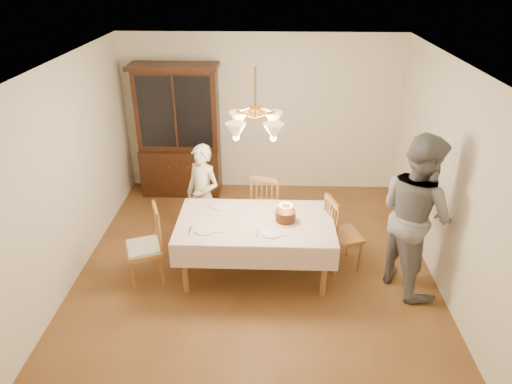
{
  "coord_description": "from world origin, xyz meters",
  "views": [
    {
      "loc": [
        0.17,
        -4.75,
        3.61
      ],
      "look_at": [
        0.0,
        0.2,
        1.05
      ],
      "focal_mm": 32.0,
      "sensor_mm": 36.0,
      "label": 1
    }
  ],
  "objects_px": {
    "birthday_cake": "(285,216)",
    "chair_far_side": "(268,208)",
    "china_hutch": "(179,134)",
    "dining_table": "(255,226)",
    "elderly_woman": "(203,195)"
  },
  "relations": [
    {
      "from": "elderly_woman",
      "to": "birthday_cake",
      "type": "distance_m",
      "value": 1.33
    },
    {
      "from": "dining_table",
      "to": "birthday_cake",
      "type": "distance_m",
      "value": 0.39
    },
    {
      "from": "dining_table",
      "to": "china_hutch",
      "type": "relative_size",
      "value": 0.88
    },
    {
      "from": "chair_far_side",
      "to": "elderly_woman",
      "type": "xyz_separation_m",
      "value": [
        -0.89,
        -0.16,
        0.27
      ]
    },
    {
      "from": "dining_table",
      "to": "elderly_woman",
      "type": "relative_size",
      "value": 1.33
    },
    {
      "from": "dining_table",
      "to": "china_hutch",
      "type": "bearing_deg",
      "value": 120.52
    },
    {
      "from": "china_hutch",
      "to": "chair_far_side",
      "type": "distance_m",
      "value": 2.09
    },
    {
      "from": "chair_far_side",
      "to": "dining_table",
      "type": "bearing_deg",
      "value": -99.43
    },
    {
      "from": "chair_far_side",
      "to": "birthday_cake",
      "type": "distance_m",
      "value": 1.0
    },
    {
      "from": "chair_far_side",
      "to": "elderly_woman",
      "type": "bearing_deg",
      "value": -169.76
    },
    {
      "from": "dining_table",
      "to": "chair_far_side",
      "type": "relative_size",
      "value": 1.9
    },
    {
      "from": "chair_far_side",
      "to": "china_hutch",
      "type": "bearing_deg",
      "value": 137.43
    },
    {
      "from": "dining_table",
      "to": "elderly_woman",
      "type": "height_order",
      "value": "elderly_woman"
    },
    {
      "from": "china_hutch",
      "to": "dining_table",
      "type": "bearing_deg",
      "value": -59.48
    },
    {
      "from": "birthday_cake",
      "to": "chair_far_side",
      "type": "bearing_deg",
      "value": 103.38
    }
  ]
}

